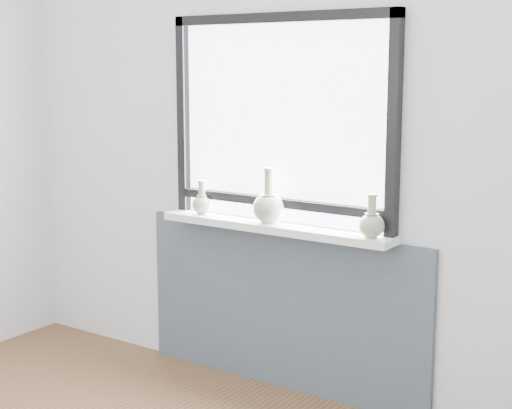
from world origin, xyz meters
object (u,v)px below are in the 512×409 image
Objects in this scene: vase_b at (269,206)px; windowsill at (274,227)px; vase_a at (202,203)px; vase_c at (372,223)px.

windowsill is at bearing 14.20° from vase_b.
windowsill is at bearing 0.74° from vase_a.
vase_c reaches higher than vase_a.
windowsill is 6.42× the size of vase_c.
vase_c is (0.56, -0.02, 0.09)m from windowsill.
windowsill is 0.57m from vase_c.
vase_b is at bearing -0.14° from vase_a.
vase_b reaches higher than vase_a.
vase_b is 0.59m from vase_c.
vase_b is at bearing 178.37° from vase_c.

